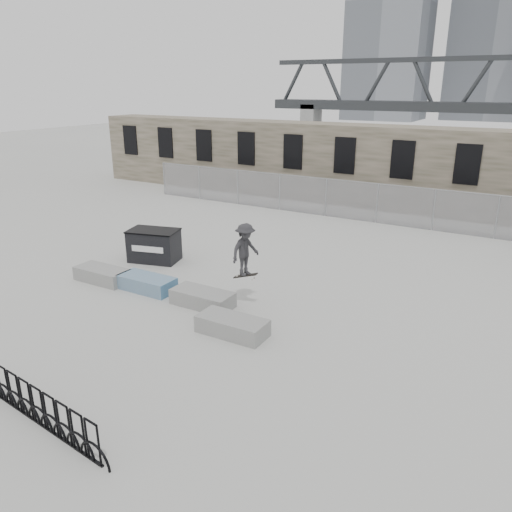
{
  "coord_description": "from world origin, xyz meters",
  "views": [
    {
      "loc": [
        9.8,
        -11.7,
        6.66
      ],
      "look_at": [
        2.0,
        1.72,
        1.3
      ],
      "focal_mm": 35.0,
      "sensor_mm": 36.0,
      "label": 1
    }
  ],
  "objects": [
    {
      "name": "dumpster",
      "position": [
        -3.1,
        2.47,
        0.64
      ],
      "size": [
        2.17,
        1.63,
        1.27
      ],
      "rotation": [
        0.0,
        0.0,
        0.26
      ],
      "color": "black",
      "rests_on": "ground"
    },
    {
      "name": "skateboarder",
      "position": [
        2.2,
        0.72,
        1.84
      ],
      "size": [
        0.84,
        1.18,
        1.81
      ],
      "rotation": [
        0.0,
        0.0,
        1.34
      ],
      "color": "#29282B",
      "rests_on": "ground"
    },
    {
      "name": "planter_far_left",
      "position": [
        -3.25,
        -0.15,
        0.27
      ],
      "size": [
        2.0,
        0.9,
        0.49
      ],
      "color": "gray",
      "rests_on": "ground"
    },
    {
      "name": "ground",
      "position": [
        0.0,
        0.0,
        0.0
      ],
      "size": [
        120.0,
        120.0,
        0.0
      ],
      "primitive_type": "plane",
      "color": "#B2B2AD",
      "rests_on": "ground"
    },
    {
      "name": "stone_wall",
      "position": [
        0.0,
        16.24,
        2.26
      ],
      "size": [
        36.0,
        2.58,
        4.5
      ],
      "color": "brown",
      "rests_on": "ground"
    },
    {
      "name": "chainlink_fence",
      "position": [
        -0.0,
        12.5,
        1.04
      ],
      "size": [
        22.06,
        0.06,
        2.02
      ],
      "color": "gray",
      "rests_on": "ground"
    },
    {
      "name": "planter_center_right",
      "position": [
        1.05,
        -0.03,
        0.27
      ],
      "size": [
        2.0,
        0.9,
        0.49
      ],
      "color": "gray",
      "rests_on": "ground"
    },
    {
      "name": "bike_rack",
      "position": [
        1.42,
        -6.49,
        0.44
      ],
      "size": [
        4.92,
        0.59,
        0.9
      ],
      "rotation": [
        0.0,
        0.0,
        -0.11
      ],
      "color": "black",
      "rests_on": "ground"
    },
    {
      "name": "planter_offset",
      "position": [
        2.91,
        -1.17,
        0.27
      ],
      "size": [
        2.0,
        0.9,
        0.49
      ],
      "color": "gray",
      "rests_on": "ground"
    },
    {
      "name": "planter_center_left",
      "position": [
        -1.32,
        0.03,
        0.27
      ],
      "size": [
        2.0,
        0.9,
        0.49
      ],
      "color": "teal",
      "rests_on": "ground"
    }
  ]
}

